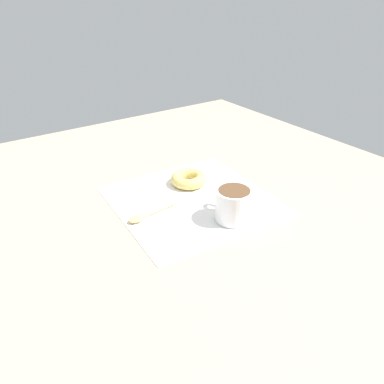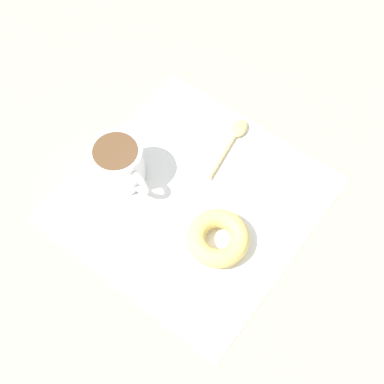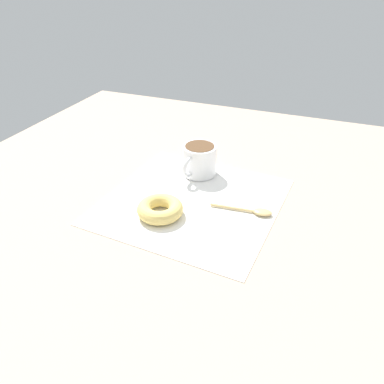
% 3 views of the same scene
% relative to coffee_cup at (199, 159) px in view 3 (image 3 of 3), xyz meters
% --- Properties ---
extents(ground_plane, '(1.20, 1.20, 0.02)m').
position_rel_coffee_cup_xyz_m(ground_plane, '(-0.14, -0.04, -0.05)').
color(ground_plane, tan).
extents(napkin, '(0.36, 0.36, 0.00)m').
position_rel_coffee_cup_xyz_m(napkin, '(-0.11, -0.03, -0.04)').
color(napkin, white).
rests_on(napkin, ground_plane).
extents(coffee_cup, '(0.10, 0.08, 0.07)m').
position_rel_coffee_cup_xyz_m(coffee_cup, '(0.00, 0.00, 0.00)').
color(coffee_cup, white).
rests_on(coffee_cup, napkin).
extents(donut, '(0.09, 0.09, 0.03)m').
position_rel_coffee_cup_xyz_m(donut, '(-0.18, 0.01, -0.02)').
color(donut, '#E5C66B').
rests_on(donut, napkin).
extents(spoon, '(0.03, 0.12, 0.01)m').
position_rel_coffee_cup_xyz_m(spoon, '(-0.11, -0.16, -0.03)').
color(spoon, '#D8B772').
rests_on(spoon, napkin).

